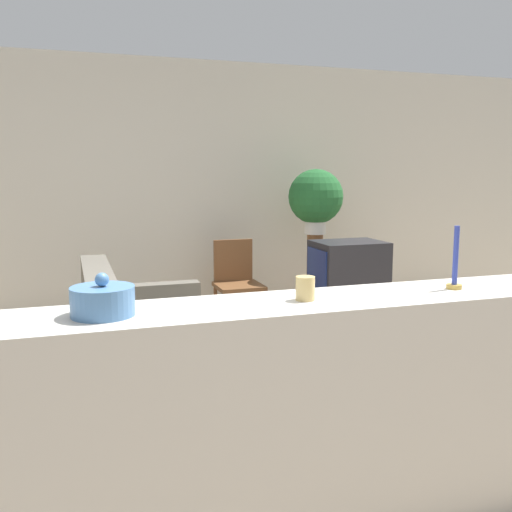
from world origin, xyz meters
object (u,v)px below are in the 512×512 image
object	(u,v)px
wooden_chair	(237,280)
potted_plant	(316,198)
couch	(149,347)
decorative_bowl	(103,301)
television	(348,269)

from	to	relation	value
wooden_chair	potted_plant	world-z (taller)	potted_plant
couch	wooden_chair	distance (m)	1.64
couch	wooden_chair	world-z (taller)	wooden_chair
potted_plant	decorative_bowl	size ratio (longest dim) A/B	2.79
television	potted_plant	world-z (taller)	potted_plant
television	potted_plant	distance (m)	0.91
television	decorative_bowl	world-z (taller)	decorative_bowl
couch	potted_plant	bearing A→B (deg)	33.76
wooden_chair	television	bearing A→B (deg)	-36.45
television	wooden_chair	bearing A→B (deg)	143.55
decorative_bowl	wooden_chair	bearing A→B (deg)	65.48
couch	wooden_chair	xyz separation A→B (m)	(1.04, 1.25, 0.21)
television	decorative_bowl	size ratio (longest dim) A/B	2.71
television	decorative_bowl	distance (m)	3.45
potted_plant	wooden_chair	bearing A→B (deg)	179.90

